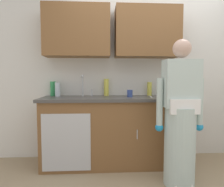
{
  "coord_description": "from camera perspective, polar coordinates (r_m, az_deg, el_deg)",
  "views": [
    {
      "loc": [
        -0.73,
        -2.12,
        1.2
      ],
      "look_at": [
        -0.57,
        0.55,
        1.0
      ],
      "focal_mm": 32.96,
      "sensor_mm": 36.0,
      "label": 1
    }
  ],
  "objects": [
    {
      "name": "bottle_cleaner_spray",
      "position": [
        3.14,
        -16.03,
        1.28
      ],
      "size": [
        0.08,
        0.08,
        0.21
      ],
      "primitive_type": "cylinder",
      "color": "#2D8C4C",
      "rests_on": "countertop"
    },
    {
      "name": "bottle_soap",
      "position": [
        3.03,
        -14.85,
        1.1
      ],
      "size": [
        0.07,
        0.07,
        0.2
      ],
      "primitive_type": "cylinder",
      "color": "silver",
      "rests_on": "countertop"
    },
    {
      "name": "sink",
      "position": [
        2.85,
        -7.54,
        -1.29
      ],
      "size": [
        0.5,
        0.36,
        0.35
      ],
      "color": "#B7BABF",
      "rests_on": "counter_cabinet"
    },
    {
      "name": "bottle_water_tall",
      "position": [
        3.05,
        -1.58,
        1.73
      ],
      "size": [
        0.07,
        0.07,
        0.25
      ],
      "primitive_type": "cylinder",
      "color": "#D8D14C",
      "rests_on": "countertop"
    },
    {
      "name": "bottle_water_short",
      "position": [
        3.15,
        10.36,
        1.3
      ],
      "size": [
        0.07,
        0.07,
        0.2
      ],
      "primitive_type": "cylinder",
      "color": "#D8D14C",
      "rests_on": "countertop"
    },
    {
      "name": "sponge",
      "position": [
        3.01,
        14.97,
        -0.55
      ],
      "size": [
        0.11,
        0.07,
        0.03
      ],
      "primitive_type": "cube",
      "color": "#4CBF4C",
      "rests_on": "countertop"
    },
    {
      "name": "cup_by_sink",
      "position": [
        2.84,
        4.97,
        0.01
      ],
      "size": [
        0.08,
        0.08,
        0.1
      ],
      "primitive_type": "cylinder",
      "color": "#33478C",
      "rests_on": "countertop"
    },
    {
      "name": "knife_on_counter",
      "position": [
        2.9,
        10.67,
        -0.88
      ],
      "size": [
        0.05,
        0.24,
        0.01
      ],
      "primitive_type": "cube",
      "rotation": [
        0.0,
        0.0,
        1.47
      ],
      "color": "silver",
      "rests_on": "countertop"
    },
    {
      "name": "person_at_sink",
      "position": [
        2.43,
        18.38,
        -7.99
      ],
      "size": [
        0.55,
        0.34,
        1.62
      ],
      "color": "white",
      "rests_on": "ground"
    },
    {
      "name": "kitchen_wall_with_uppers",
      "position": [
        3.18,
        7.47,
        9.18
      ],
      "size": [
        4.8,
        0.44,
        2.7
      ],
      "color": "silver",
      "rests_on": "ground"
    },
    {
      "name": "countertop",
      "position": [
        2.84,
        0.3,
        -1.39
      ],
      "size": [
        1.96,
        0.66,
        0.04
      ],
      "primitive_type": "cube",
      "color": "#474442",
      "rests_on": "counter_cabinet"
    },
    {
      "name": "bottle_dish_liquid",
      "position": [
        3.18,
        15.16,
        1.5
      ],
      "size": [
        0.07,
        0.07,
        0.23
      ],
      "primitive_type": "cylinder",
      "color": "silver",
      "rests_on": "countertop"
    },
    {
      "name": "counter_cabinet",
      "position": [
        2.92,
        0.23,
        -10.61
      ],
      "size": [
        1.9,
        0.62,
        0.9
      ],
      "color": "brown",
      "rests_on": "ground"
    }
  ]
}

